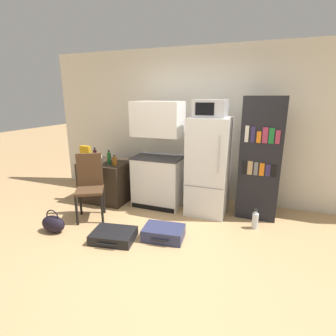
{
  "coord_description": "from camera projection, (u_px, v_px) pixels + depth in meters",
  "views": [
    {
      "loc": [
        1.11,
        -2.63,
        1.85
      ],
      "look_at": [
        -0.21,
        0.85,
        0.83
      ],
      "focal_mm": 28.0,
      "sensor_mm": 36.0,
      "label": 1
    }
  ],
  "objects": [
    {
      "name": "ground_plane",
      "position": [
        160.0,
        251.0,
        3.24
      ],
      "size": [
        24.0,
        24.0,
        0.0
      ],
      "primitive_type": "plane",
      "color": "tan"
    },
    {
      "name": "wall_back",
      "position": [
        213.0,
        126.0,
        4.62
      ],
      "size": [
        6.4,
        0.1,
        2.67
      ],
      "color": "silver",
      "rests_on": "ground_plane"
    },
    {
      "name": "side_table",
      "position": [
        108.0,
        181.0,
        4.79
      ],
      "size": [
        0.83,
        0.72,
        0.71
      ],
      "color": "#2D2319",
      "rests_on": "ground_plane"
    },
    {
      "name": "kitchen_hutch",
      "position": [
        158.0,
        160.0,
        4.42
      ],
      "size": [
        0.82,
        0.55,
        1.77
      ],
      "color": "white",
      "rests_on": "ground_plane"
    },
    {
      "name": "refrigerator",
      "position": [
        208.0,
        167.0,
        4.12
      ],
      "size": [
        0.62,
        0.59,
        1.54
      ],
      "color": "white",
      "rests_on": "ground_plane"
    },
    {
      "name": "microwave",
      "position": [
        211.0,
        108.0,
        3.88
      ],
      "size": [
        0.47,
        0.43,
        0.26
      ],
      "color": "#B7B7BC",
      "rests_on": "refrigerator"
    },
    {
      "name": "bookshelf",
      "position": [
        260.0,
        159.0,
        3.94
      ],
      "size": [
        0.59,
        0.32,
        1.86
      ],
      "color": "black",
      "rests_on": "ground_plane"
    },
    {
      "name": "bottle_amber_beer",
      "position": [
        115.0,
        161.0,
        4.42
      ],
      "size": [
        0.08,
        0.08,
        0.18
      ],
      "color": "brown",
      "rests_on": "side_table"
    },
    {
      "name": "bottle_green_tall",
      "position": [
        109.0,
        158.0,
        4.51
      ],
      "size": [
        0.07,
        0.07,
        0.24
      ],
      "color": "#1E6028",
      "rests_on": "side_table"
    },
    {
      "name": "bottle_clear_short",
      "position": [
        100.0,
        160.0,
        4.51
      ],
      "size": [
        0.08,
        0.08,
        0.19
      ],
      "color": "silver",
      "rests_on": "side_table"
    },
    {
      "name": "bottle_wine_dark",
      "position": [
        95.0,
        155.0,
        4.75
      ],
      "size": [
        0.06,
        0.06,
        0.24
      ],
      "color": "black",
      "rests_on": "side_table"
    },
    {
      "name": "cereal_box",
      "position": [
        86.0,
        154.0,
        4.59
      ],
      "size": [
        0.19,
        0.07,
        0.3
      ],
      "color": "gold",
      "rests_on": "side_table"
    },
    {
      "name": "chair",
      "position": [
        90.0,
        181.0,
        4.03
      ],
      "size": [
        0.55,
        0.55,
        1.0
      ],
      "rotation": [
        0.0,
        0.0,
        0.53
      ],
      "color": "black",
      "rests_on": "ground_plane"
    },
    {
      "name": "suitcase_large_flat",
      "position": [
        164.0,
        233.0,
        3.51
      ],
      "size": [
        0.57,
        0.44,
        0.16
      ],
      "rotation": [
        0.0,
        0.0,
        0.12
      ],
      "color": "navy",
      "rests_on": "ground_plane"
    },
    {
      "name": "suitcase_small_flat",
      "position": [
        114.0,
        236.0,
        3.46
      ],
      "size": [
        0.61,
        0.5,
        0.13
      ],
      "rotation": [
        0.0,
        0.0,
        0.17
      ],
      "color": "black",
      "rests_on": "ground_plane"
    },
    {
      "name": "handbag",
      "position": [
        53.0,
        224.0,
        3.67
      ],
      "size": [
        0.36,
        0.2,
        0.33
      ],
      "color": "black",
      "rests_on": "ground_plane"
    },
    {
      "name": "water_bottle_front",
      "position": [
        255.0,
        220.0,
        3.76
      ],
      "size": [
        0.09,
        0.09,
        0.3
      ],
      "color": "silver",
      "rests_on": "ground_plane"
    }
  ]
}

